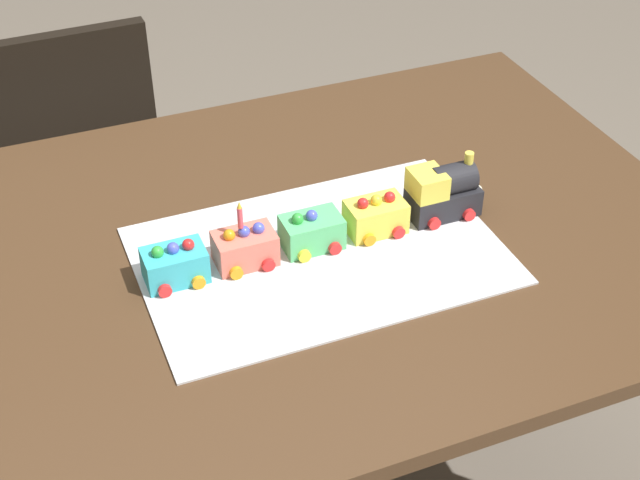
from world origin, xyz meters
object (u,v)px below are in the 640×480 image
object	(u,v)px
cake_car_caboose_mint_green	(312,232)
cake_car_gondola_turquoise	(175,264)
chair	(70,162)
cake_locomotive	(443,192)
birthday_candle	(240,215)
cake_car_tanker_coral	(245,248)
cake_car_flatbed_lemon	(376,216)
dining_table	(301,286)

from	to	relation	value
cake_car_caboose_mint_green	cake_car_gondola_turquoise	world-z (taller)	same
chair	cake_locomotive	xyz separation A→B (m)	(-0.55, 0.86, 0.32)
chair	birthday_candle	xyz separation A→B (m)	(-0.18, 0.86, 0.37)
cake_car_tanker_coral	cake_car_flatbed_lemon	bearing A→B (deg)	180.00
chair	cake_car_caboose_mint_green	size ratio (longest dim) A/B	8.60
chair	cake_car_flatbed_lemon	bearing A→B (deg)	114.47
cake_locomotive	dining_table	bearing A→B (deg)	-6.81
dining_table	chair	distance (m)	0.90
cake_car_gondola_turquoise	cake_car_tanker_coral	bearing A→B (deg)	180.00
cake_car_caboose_mint_green	cake_car_tanker_coral	size ratio (longest dim) A/B	1.00
chair	birthday_candle	bearing A→B (deg)	100.24
dining_table	cake_locomotive	size ratio (longest dim) A/B	10.00
cake_locomotive	cake_car_gondola_turquoise	world-z (taller)	cake_locomotive
dining_table	cake_car_gondola_turquoise	size ratio (longest dim) A/B	14.00
dining_table	cake_car_caboose_mint_green	size ratio (longest dim) A/B	14.00
chair	dining_table	bearing A→B (deg)	107.83
dining_table	cake_car_flatbed_lemon	xyz separation A→B (m)	(-0.13, 0.03, 0.14)
cake_car_tanker_coral	birthday_candle	world-z (taller)	birthday_candle
cake_car_tanker_coral	birthday_candle	distance (m)	0.07
cake_car_gondola_turquoise	cake_car_flatbed_lemon	bearing A→B (deg)	180.00
dining_table	cake_car_caboose_mint_green	world-z (taller)	cake_car_caboose_mint_green
chair	cake_locomotive	world-z (taller)	same
cake_car_flatbed_lemon	cake_car_gondola_turquoise	size ratio (longest dim) A/B	1.00
cake_car_flatbed_lemon	chair	bearing A→B (deg)	-64.10
cake_car_caboose_mint_green	birthday_candle	xyz separation A→B (m)	(0.12, -0.00, 0.07)
dining_table	cake_car_flatbed_lemon	size ratio (longest dim) A/B	14.00
cake_locomotive	cake_car_tanker_coral	xyz separation A→B (m)	(0.36, 0.00, -0.02)
cake_locomotive	cake_car_caboose_mint_green	bearing A→B (deg)	0.00
cake_locomotive	cake_car_flatbed_lemon	bearing A→B (deg)	0.00
cake_car_tanker_coral	cake_car_gondola_turquoise	bearing A→B (deg)	0.00
cake_locomotive	cake_car_gondola_turquoise	xyz separation A→B (m)	(0.48, 0.00, -0.02)
dining_table	cake_locomotive	bearing A→B (deg)	173.19
cake_car_flatbed_lemon	cake_car_gondola_turquoise	distance (m)	0.35
cake_car_gondola_turquoise	birthday_candle	xyz separation A→B (m)	(-0.11, -0.00, 0.07)
cake_car_caboose_mint_green	birthday_candle	world-z (taller)	birthday_candle
chair	birthday_candle	size ratio (longest dim) A/B	17.08
cake_car_caboose_mint_green	birthday_candle	distance (m)	0.14
dining_table	cake_car_caboose_mint_green	distance (m)	0.14
cake_car_gondola_turquoise	birthday_candle	size ratio (longest dim) A/B	1.99
cake_car_flatbed_lemon	cake_car_caboose_mint_green	distance (m)	0.12
chair	cake_car_gondola_turquoise	bearing A→B (deg)	92.90
cake_car_gondola_turquoise	birthday_candle	world-z (taller)	birthday_candle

